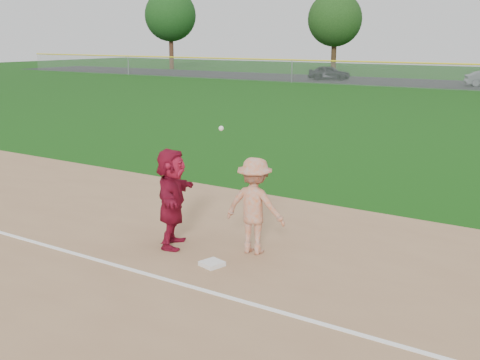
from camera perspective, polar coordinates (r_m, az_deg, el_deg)
The scene contains 8 objects.
ground at distance 10.99m, azimuth -4.38°, elevation -8.14°, with size 160.00×160.00×0.00m, color #12450D.
foul_line at distance 10.41m, azimuth -7.12°, elevation -9.32°, with size 60.00×0.10×0.01m, color white.
first_base at distance 10.91m, azimuth -2.67°, elevation -7.93°, with size 0.36×0.36×0.08m, color silver.
base_runner at distance 11.70m, azimuth -6.49°, elevation -1.70°, with size 1.81×0.58×1.95m, color maroon.
car_left at distance 58.71m, azimuth 8.47°, elevation 10.04°, with size 1.59×3.96×1.35m, color black.
first_base_play at distance 11.30m, azimuth 1.40°, elevation -2.46°, with size 1.26×1.09×2.49m.
tree_0 at distance 78.37m, azimuth -6.61°, elevation 15.23°, with size 6.40×6.40×9.81m.
tree_1 at distance 67.30m, azimuth 8.99°, elevation 14.82°, with size 5.80×5.80×8.75m.
Camera 1 is at (6.33, -8.03, 4.04)m, focal length 45.00 mm.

